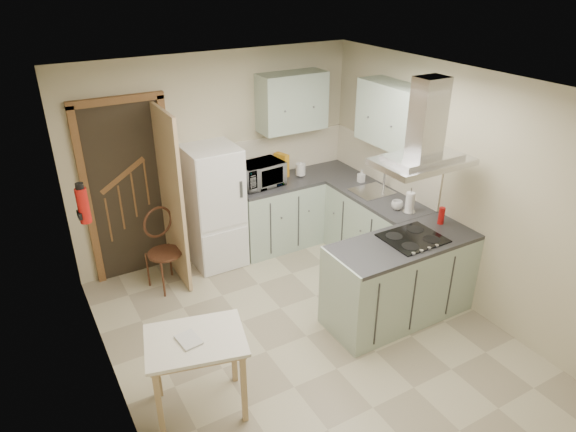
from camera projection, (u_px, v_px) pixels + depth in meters
floor at (306, 336)px, 5.18m from camera, size 4.20×4.20×0.00m
ceiling at (311, 87)px, 4.06m from camera, size 4.20×4.20×0.00m
back_wall at (217, 157)px, 6.25m from camera, size 3.60×0.00×3.60m
left_wall at (104, 282)px, 3.81m from camera, size 0.00×4.20×4.20m
right_wall at (453, 187)px, 5.42m from camera, size 0.00×4.20×4.20m
doorway at (130, 191)px, 5.82m from camera, size 1.10×0.12×2.10m
fridge at (214, 207)px, 6.15m from camera, size 0.60×0.60×1.50m
counter_back at (277, 213)px, 6.67m from camera, size 1.08×0.60×0.90m
counter_right at (361, 219)px, 6.52m from camera, size 0.60×1.95×0.90m
splashback at (286, 152)px, 6.71m from camera, size 1.68×0.02×0.50m
wall_cabinet_back at (292, 102)px, 6.27m from camera, size 0.85×0.35×0.70m
wall_cabinet_right at (393, 115)px, 5.73m from camera, size 0.35×0.90×0.70m
peninsula at (401, 279)px, 5.29m from camera, size 1.55×0.65×0.90m
hob at (413, 238)px, 5.13m from camera, size 0.58×0.50×0.01m
extractor_hood at (422, 162)px, 4.77m from camera, size 0.90×0.55×0.10m
sink at (372, 191)px, 6.18m from camera, size 0.45×0.40×0.01m
fire_extinguisher at (83, 206)px, 4.43m from camera, size 0.10×0.10×0.32m
drop_leaf_table at (199, 374)px, 4.20m from camera, size 0.90×0.76×0.73m
bentwood_chair at (165, 253)px, 5.79m from camera, size 0.48×0.48×0.86m
microwave at (261, 174)px, 6.29m from camera, size 0.58×0.42×0.30m
kettle at (301, 169)px, 6.59m from camera, size 0.14×0.14×0.19m
cereal_box at (282, 165)px, 6.58m from camera, size 0.13×0.21×0.30m
soap_bottle at (361, 176)px, 6.42m from camera, size 0.08×0.08×0.16m
paper_towel at (410, 202)px, 5.62m from camera, size 0.12×0.12×0.25m
cup at (397, 205)px, 5.72m from camera, size 0.16×0.16×0.10m
red_bottle at (441, 216)px, 5.39m from camera, size 0.08×0.08×0.18m
book at (179, 340)px, 3.95m from camera, size 0.18×0.23×0.10m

